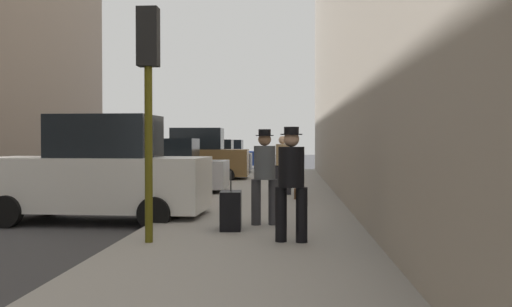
{
  "coord_description": "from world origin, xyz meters",
  "views": [
    {
      "loc": [
        6.68,
        -11.72,
        1.71
      ],
      "look_at": [
        5.67,
        4.74,
        1.35
      ],
      "focal_mm": 40.0,
      "sensor_mm": 36.0,
      "label": 1
    }
  ],
  "objects_px": {
    "parked_white_van": "(99,173)",
    "traffic_light": "(148,73)",
    "fire_hydrant": "(203,189)",
    "rolling_suitcase": "(231,210)",
    "parked_bronze_suv": "(194,157)",
    "pedestrian_with_fedora": "(291,178)",
    "pedestrian_with_beanie": "(265,172)",
    "parked_blue_sedan": "(224,155)",
    "parked_silver_sedan": "(161,169)",
    "pedestrian_in_tan_coat": "(283,162)",
    "duffel_bag": "(300,193)",
    "parked_gray_coupe": "(211,158)"
  },
  "relations": [
    {
      "from": "parked_bronze_suv",
      "to": "parked_blue_sedan",
      "type": "xyz_separation_m",
      "value": [
        0.0,
        10.74,
        -0.18
      ]
    },
    {
      "from": "rolling_suitcase",
      "to": "fire_hydrant",
      "type": "bearing_deg",
      "value": 105.07
    },
    {
      "from": "parked_white_van",
      "to": "duffel_bag",
      "type": "bearing_deg",
      "value": 40.87
    },
    {
      "from": "parked_white_van",
      "to": "traffic_light",
      "type": "height_order",
      "value": "traffic_light"
    },
    {
      "from": "fire_hydrant",
      "to": "duffel_bag",
      "type": "xyz_separation_m",
      "value": [
        2.47,
        1.14,
        -0.21
      ]
    },
    {
      "from": "pedestrian_with_fedora",
      "to": "parked_silver_sedan",
      "type": "bearing_deg",
      "value": 115.05
    },
    {
      "from": "pedestrian_with_beanie",
      "to": "rolling_suitcase",
      "type": "distance_m",
      "value": 1.06
    },
    {
      "from": "parked_gray_coupe",
      "to": "traffic_light",
      "type": "height_order",
      "value": "traffic_light"
    },
    {
      "from": "parked_white_van",
      "to": "pedestrian_with_fedora",
      "type": "xyz_separation_m",
      "value": [
        4.04,
        -2.96,
        0.1
      ]
    },
    {
      "from": "parked_white_van",
      "to": "fire_hydrant",
      "type": "bearing_deg",
      "value": 54.81
    },
    {
      "from": "rolling_suitcase",
      "to": "parked_bronze_suv",
      "type": "bearing_deg",
      "value": 102.42
    },
    {
      "from": "parked_blue_sedan",
      "to": "traffic_light",
      "type": "relative_size",
      "value": 1.17
    },
    {
      "from": "fire_hydrant",
      "to": "pedestrian_with_beanie",
      "type": "distance_m",
      "value": 4.18
    },
    {
      "from": "pedestrian_in_tan_coat",
      "to": "parked_gray_coupe",
      "type": "bearing_deg",
      "value": 107.86
    },
    {
      "from": "parked_bronze_suv",
      "to": "parked_gray_coupe",
      "type": "xyz_separation_m",
      "value": [
        0.0,
        4.92,
        -0.18
      ]
    },
    {
      "from": "parked_blue_sedan",
      "to": "rolling_suitcase",
      "type": "bearing_deg",
      "value": -83.0
    },
    {
      "from": "fire_hydrant",
      "to": "rolling_suitcase",
      "type": "bearing_deg",
      "value": -74.93
    },
    {
      "from": "parked_blue_sedan",
      "to": "parked_gray_coupe",
      "type": "bearing_deg",
      "value": -90.0
    },
    {
      "from": "parked_white_van",
      "to": "parked_bronze_suv",
      "type": "bearing_deg",
      "value": 90.0
    },
    {
      "from": "parked_silver_sedan",
      "to": "parked_blue_sedan",
      "type": "height_order",
      "value": "same"
    },
    {
      "from": "pedestrian_with_beanie",
      "to": "pedestrian_with_fedora",
      "type": "height_order",
      "value": "same"
    },
    {
      "from": "parked_blue_sedan",
      "to": "rolling_suitcase",
      "type": "distance_m",
      "value": 24.46
    },
    {
      "from": "pedestrian_with_fedora",
      "to": "rolling_suitcase",
      "type": "distance_m",
      "value": 1.69
    },
    {
      "from": "parked_blue_sedan",
      "to": "fire_hydrant",
      "type": "relative_size",
      "value": 5.97
    },
    {
      "from": "parked_gray_coupe",
      "to": "pedestrian_in_tan_coat",
      "type": "height_order",
      "value": "pedestrian_in_tan_coat"
    },
    {
      "from": "rolling_suitcase",
      "to": "duffel_bag",
      "type": "height_order",
      "value": "rolling_suitcase"
    },
    {
      "from": "parked_silver_sedan",
      "to": "parked_gray_coupe",
      "type": "bearing_deg",
      "value": 90.0
    },
    {
      "from": "parked_blue_sedan",
      "to": "parked_silver_sedan",
      "type": "bearing_deg",
      "value": -90.0
    },
    {
      "from": "pedestrian_in_tan_coat",
      "to": "duffel_bag",
      "type": "height_order",
      "value": "pedestrian_in_tan_coat"
    },
    {
      "from": "parked_silver_sedan",
      "to": "pedestrian_with_beanie",
      "type": "xyz_separation_m",
      "value": [
        3.55,
        -6.87,
        0.29
      ]
    },
    {
      "from": "fire_hydrant",
      "to": "traffic_light",
      "type": "xyz_separation_m",
      "value": [
        0.05,
        -5.67,
        2.26
      ]
    },
    {
      "from": "parked_silver_sedan",
      "to": "parked_bronze_suv",
      "type": "distance_m",
      "value": 6.04
    },
    {
      "from": "parked_silver_sedan",
      "to": "parked_blue_sedan",
      "type": "relative_size",
      "value": 1.0
    },
    {
      "from": "fire_hydrant",
      "to": "pedestrian_with_beanie",
      "type": "relative_size",
      "value": 0.4
    },
    {
      "from": "parked_blue_sedan",
      "to": "rolling_suitcase",
      "type": "xyz_separation_m",
      "value": [
        2.98,
        -24.28,
        -0.36
      ]
    },
    {
      "from": "pedestrian_with_fedora",
      "to": "parked_white_van",
      "type": "bearing_deg",
      "value": 143.77
    },
    {
      "from": "rolling_suitcase",
      "to": "pedestrian_with_fedora",
      "type": "bearing_deg",
      "value": -47.23
    },
    {
      "from": "pedestrian_in_tan_coat",
      "to": "rolling_suitcase",
      "type": "height_order",
      "value": "pedestrian_in_tan_coat"
    },
    {
      "from": "parked_silver_sedan",
      "to": "pedestrian_with_fedora",
      "type": "bearing_deg",
      "value": -64.95
    },
    {
      "from": "parked_silver_sedan",
      "to": "parked_blue_sedan",
      "type": "distance_m",
      "value": 16.77
    },
    {
      "from": "pedestrian_with_beanie",
      "to": "pedestrian_with_fedora",
      "type": "relative_size",
      "value": 1.0
    },
    {
      "from": "traffic_light",
      "to": "pedestrian_with_beanie",
      "type": "xyz_separation_m",
      "value": [
        1.69,
        1.93,
        -1.62
      ]
    },
    {
      "from": "parked_bronze_suv",
      "to": "rolling_suitcase",
      "type": "height_order",
      "value": "parked_bronze_suv"
    },
    {
      "from": "parked_silver_sedan",
      "to": "fire_hydrant",
      "type": "height_order",
      "value": "parked_silver_sedan"
    },
    {
      "from": "traffic_light",
      "to": "pedestrian_with_beanie",
      "type": "bearing_deg",
      "value": 48.68
    },
    {
      "from": "parked_silver_sedan",
      "to": "traffic_light",
      "type": "height_order",
      "value": "traffic_light"
    },
    {
      "from": "pedestrian_with_beanie",
      "to": "pedestrian_with_fedora",
      "type": "bearing_deg",
      "value": -74.41
    },
    {
      "from": "parked_silver_sedan",
      "to": "traffic_light",
      "type": "bearing_deg",
      "value": -78.1
    },
    {
      "from": "parked_blue_sedan",
      "to": "parked_white_van",
      "type": "bearing_deg",
      "value": -90.0
    },
    {
      "from": "parked_silver_sedan",
      "to": "rolling_suitcase",
      "type": "relative_size",
      "value": 4.06
    }
  ]
}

